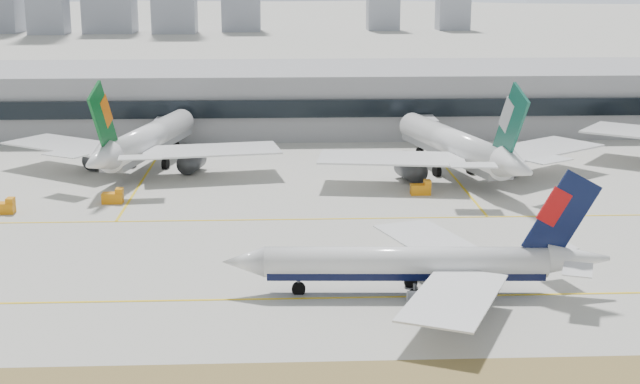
{
  "coord_description": "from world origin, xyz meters",
  "views": [
    {
      "loc": [
        -1.66,
        -106.46,
        38.97
      ],
      "look_at": [
        4.04,
        18.0,
        7.5
      ],
      "focal_mm": 50.0,
      "sensor_mm": 36.0,
      "label": 1
    }
  ],
  "objects_px": {
    "taxiing_airliner": "(420,264)",
    "terminal": "(286,97)",
    "widebody_eva": "(146,142)",
    "widebody_cathay": "(457,148)"
  },
  "relations": [
    {
      "from": "taxiing_airliner",
      "to": "terminal",
      "type": "bearing_deg",
      "value": -80.0
    },
    {
      "from": "taxiing_airliner",
      "to": "widebody_eva",
      "type": "height_order",
      "value": "widebody_eva"
    },
    {
      "from": "taxiing_airliner",
      "to": "widebody_cathay",
      "type": "height_order",
      "value": "widebody_cathay"
    },
    {
      "from": "widebody_eva",
      "to": "terminal",
      "type": "xyz_separation_m",
      "value": [
        28.15,
        46.78,
        2.07
      ]
    },
    {
      "from": "taxiing_airliner",
      "to": "terminal",
      "type": "distance_m",
      "value": 119.94
    },
    {
      "from": "taxiing_airliner",
      "to": "widebody_eva",
      "type": "relative_size",
      "value": 0.85
    },
    {
      "from": "widebody_cathay",
      "to": "terminal",
      "type": "relative_size",
      "value": 0.2
    },
    {
      "from": "widebody_eva",
      "to": "taxiing_airliner",
      "type": "bearing_deg",
      "value": -136.49
    },
    {
      "from": "taxiing_airliner",
      "to": "widebody_cathay",
      "type": "xyz_separation_m",
      "value": [
        16.92,
        63.1,
        1.72
      ]
    },
    {
      "from": "widebody_eva",
      "to": "widebody_cathay",
      "type": "bearing_deg",
      "value": -86.04
    }
  ]
}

